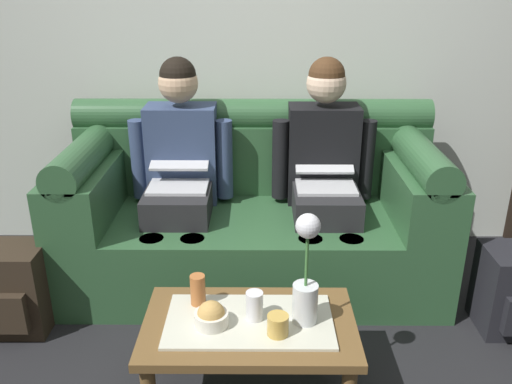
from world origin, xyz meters
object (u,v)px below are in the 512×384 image
object	(u,v)px
couch	(252,214)
backpack_left	(13,290)
coffee_table	(249,332)
cup_far_center	(278,325)
snack_bowl	(211,316)
cup_near_left	(254,306)
cup_near_right	(198,290)
person_left	(180,166)
flower_vase	(306,278)
person_right	(324,166)

from	to	relation	value
couch	backpack_left	size ratio (longest dim) A/B	4.65
coffee_table	cup_far_center	size ratio (longest dim) A/B	10.24
cup_far_center	snack_bowl	bearing A→B (deg)	167.47
cup_near_left	cup_near_right	world-z (taller)	cup_near_right
snack_bowl	cup_near_right	distance (m)	0.16
person_left	cup_near_right	size ratio (longest dim) A/B	9.43
flower_vase	cup_near_right	world-z (taller)	flower_vase
cup_near_right	backpack_left	world-z (taller)	cup_near_right
person_right	backpack_left	distance (m)	1.67
backpack_left	flower_vase	bearing A→B (deg)	-18.40
snack_bowl	cup_far_center	distance (m)	0.26
coffee_table	snack_bowl	bearing A→B (deg)	-167.28
person_right	cup_near_right	size ratio (longest dim) A/B	9.43
snack_bowl	cup_near_right	xyz separation A→B (m)	(-0.07, 0.14, 0.03)
person_right	coffee_table	world-z (taller)	person_right
person_left	flower_vase	distance (m)	1.15
person_left	snack_bowl	world-z (taller)	person_left
couch	snack_bowl	distance (m)	1.02
person_left	coffee_table	world-z (taller)	person_left
coffee_table	person_left	bearing A→B (deg)	111.80
person_left	backpack_left	size ratio (longest dim) A/B	2.83
snack_bowl	cup_far_center	size ratio (longest dim) A/B	1.62
snack_bowl	backpack_left	xyz separation A→B (m)	(-0.99, 0.48, -0.19)
cup_far_center	cup_near_right	bearing A→B (deg)	147.91
person_left	cup_near_right	bearing A→B (deg)	-78.29
person_left	flower_vase	xyz separation A→B (m)	(0.60, -0.98, -0.10)
couch	cup_far_center	xyz separation A→B (m)	(0.11, -1.06, 0.03)
person_right	snack_bowl	distance (m)	1.16
person_right	backpack_left	world-z (taller)	person_right
couch	cup_near_left	distance (m)	0.97
person_left	person_right	xyz separation A→B (m)	(0.78, 0.00, -0.00)
cup_near_right	cup_near_left	bearing A→B (deg)	-23.92
flower_vase	cup_near_right	distance (m)	0.46
coffee_table	cup_near_right	size ratio (longest dim) A/B	6.44
cup_near_right	backpack_left	bearing A→B (deg)	160.17
person_left	cup_near_left	size ratio (longest dim) A/B	10.37
person_right	cup_far_center	distance (m)	1.12
couch	flower_vase	size ratio (longest dim) A/B	4.43
flower_vase	cup_near_right	size ratio (longest dim) A/B	3.51
person_right	coffee_table	bearing A→B (deg)	-111.80
cup_near_right	coffee_table	bearing A→B (deg)	-27.77
person_right	flower_vase	world-z (taller)	person_right
person_left	cup_near_right	xyz separation A→B (m)	(0.18, -0.86, -0.23)
coffee_table	backpack_left	distance (m)	1.23
flower_vase	snack_bowl	size ratio (longest dim) A/B	3.44
person_left	coffee_table	distance (m)	1.10
person_left	cup_far_center	world-z (taller)	person_left
coffee_table	cup_near_left	bearing A→B (deg)	22.91
coffee_table	cup_far_center	xyz separation A→B (m)	(0.11, -0.09, 0.10)
couch	cup_near_right	world-z (taller)	couch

